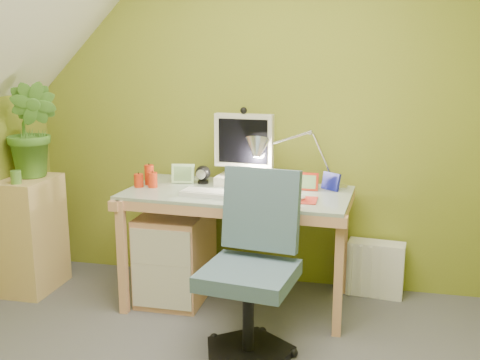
% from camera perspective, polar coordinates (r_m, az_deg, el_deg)
% --- Properties ---
extents(wall_back, '(3.20, 0.01, 2.40)m').
position_cam_1_polar(wall_back, '(3.79, 2.04, 7.11)').
color(wall_back, olive).
rests_on(wall_back, floor).
extents(desk, '(1.41, 0.77, 0.74)m').
position_cam_1_polar(desk, '(3.57, -0.24, -6.89)').
color(desk, tan).
rests_on(desk, floor).
extents(monitor, '(0.37, 0.23, 0.49)m').
position_cam_1_polar(monitor, '(3.59, 0.40, 3.32)').
color(monitor, beige).
rests_on(monitor, desk).
extents(speaker_left, '(0.10, 0.10, 0.12)m').
position_cam_1_polar(speaker_left, '(3.67, -3.78, 0.57)').
color(speaker_left, black).
rests_on(speaker_left, desk).
extents(speaker_right, '(0.09, 0.09, 0.11)m').
position_cam_1_polar(speaker_right, '(3.56, 4.57, 0.09)').
color(speaker_right, black).
rests_on(speaker_right, desk).
extents(keyboard, '(0.48, 0.20, 0.02)m').
position_cam_1_polar(keyboard, '(3.35, -2.12, -1.42)').
color(keyboard, silver).
rests_on(keyboard, desk).
extents(mousepad, '(0.24, 0.17, 0.01)m').
position_cam_1_polar(mousepad, '(3.27, 5.69, -2.00)').
color(mousepad, red).
rests_on(mousepad, desk).
extents(mouse, '(0.12, 0.09, 0.04)m').
position_cam_1_polar(mouse, '(3.27, 5.70, -1.73)').
color(mouse, white).
rests_on(mouse, mousepad).
extents(amber_tumbler, '(0.08, 0.08, 0.09)m').
position_cam_1_polar(amber_tumbler, '(3.35, 2.44, -0.83)').
color(amber_tumbler, brown).
rests_on(amber_tumbler, desk).
extents(candle_cluster, '(0.18, 0.17, 0.13)m').
position_cam_1_polar(candle_cluster, '(3.64, -9.44, 0.40)').
color(candle_cluster, red).
rests_on(candle_cluster, desk).
extents(photo_frame_red, '(0.13, 0.03, 0.11)m').
position_cam_1_polar(photo_frame_red, '(3.50, 6.90, -0.15)').
color(photo_frame_red, red).
rests_on(photo_frame_red, desk).
extents(photo_frame_blue, '(0.11, 0.09, 0.11)m').
position_cam_1_polar(photo_frame_blue, '(3.53, 9.23, -0.14)').
color(photo_frame_blue, navy).
rests_on(photo_frame_blue, desk).
extents(photo_frame_green, '(0.15, 0.04, 0.13)m').
position_cam_1_polar(photo_frame_green, '(3.69, -5.81, 0.66)').
color(photo_frame_green, '#B5E19B').
rests_on(photo_frame_green, desk).
extents(desk_lamp, '(0.52, 0.27, 0.54)m').
position_cam_1_polar(desk_lamp, '(3.52, 7.59, 3.44)').
color(desk_lamp, '#BCBBC0').
rests_on(desk_lamp, desk).
extents(side_ledge, '(0.29, 0.44, 0.77)m').
position_cam_1_polar(side_ledge, '(4.03, -20.35, -5.21)').
color(side_ledge, tan).
rests_on(side_ledge, floor).
extents(potted_plant, '(0.36, 0.30, 0.63)m').
position_cam_1_polar(potted_plant, '(3.90, -20.32, 4.80)').
color(potted_plant, '#457D29').
rests_on(potted_plant, side_ledge).
extents(green_cup, '(0.08, 0.08, 0.08)m').
position_cam_1_polar(green_cup, '(3.79, -21.81, 0.27)').
color(green_cup, '#548638').
rests_on(green_cup, side_ledge).
extents(task_chair, '(0.58, 0.58, 0.94)m').
position_cam_1_polar(task_chair, '(2.91, 0.86, -9.42)').
color(task_chair, '#445E70').
rests_on(task_chair, floor).
extents(radiator, '(0.38, 0.18, 0.36)m').
position_cam_1_polar(radiator, '(3.86, 13.60, -8.73)').
color(radiator, white).
rests_on(radiator, floor).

